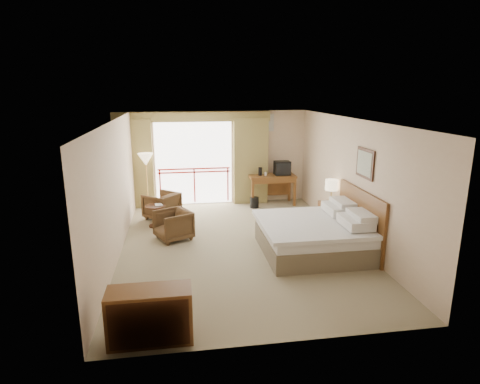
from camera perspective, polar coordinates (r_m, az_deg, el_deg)
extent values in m
plane|color=gray|center=(8.80, -0.11, -7.59)|extent=(7.00, 7.00, 0.00)
plane|color=white|center=(8.18, -0.12, 10.22)|extent=(7.00, 7.00, 0.00)
plane|color=beige|center=(11.79, -2.71, 4.91)|extent=(5.00, 0.00, 5.00)
plane|color=beige|center=(5.12, 5.93, -8.09)|extent=(5.00, 0.00, 5.00)
plane|color=beige|center=(8.39, -17.23, 0.33)|extent=(0.00, 7.00, 7.00)
plane|color=beige|center=(9.10, 15.65, 1.52)|extent=(0.00, 7.00, 7.00)
plane|color=white|center=(11.74, -6.58, 4.04)|extent=(2.40, 0.00, 2.40)
cube|color=red|center=(11.77, -6.55, 2.83)|extent=(2.09, 0.03, 0.04)
cube|color=red|center=(11.75, -6.56, 3.31)|extent=(2.09, 0.03, 0.04)
cube|color=red|center=(11.86, -11.27, 0.75)|extent=(0.04, 0.03, 1.00)
cube|color=red|center=(11.86, -6.49, 0.94)|extent=(0.04, 0.03, 1.00)
cube|color=red|center=(11.93, -1.74, 1.11)|extent=(0.04, 0.03, 1.00)
cube|color=olive|center=(11.66, -14.71, 3.84)|extent=(1.00, 0.26, 2.50)
cube|color=olive|center=(11.78, 1.50, 4.42)|extent=(1.00, 0.26, 2.50)
cube|color=olive|center=(11.48, -6.76, 10.60)|extent=(4.40, 0.22, 0.28)
cube|color=silver|center=(11.85, 3.60, 9.82)|extent=(0.50, 0.04, 0.50)
cube|color=brown|center=(8.52, 10.28, -7.16)|extent=(2.05, 2.00, 0.40)
cube|color=white|center=(8.42, 10.37, -5.26)|extent=(2.01, 1.96, 0.22)
cube|color=white|center=(8.36, 10.09, -4.44)|extent=(2.09, 2.06, 0.08)
cube|color=white|center=(8.19, 16.13, -4.09)|extent=(0.50, 0.75, 0.18)
cube|color=white|center=(8.97, 13.75, -2.31)|extent=(0.50, 0.75, 0.18)
cube|color=white|center=(8.21, 17.02, -3.23)|extent=(0.40, 0.70, 0.14)
cube|color=white|center=(8.99, 14.56, -1.53)|extent=(0.40, 0.70, 0.14)
cube|color=#5A3114|center=(8.74, 16.70, -3.85)|extent=(0.06, 2.10, 1.30)
cube|color=black|center=(8.46, 17.38, 3.90)|extent=(0.03, 0.72, 0.60)
cube|color=silver|center=(8.46, 17.25, 3.90)|extent=(0.01, 0.60, 0.48)
cube|color=#5A3114|center=(9.91, 12.77, -3.37)|extent=(0.48, 0.57, 0.66)
cylinder|color=tan|center=(9.85, 12.78, -1.24)|extent=(0.13, 0.13, 0.04)
cylinder|color=tan|center=(9.81, 12.84, -0.33)|extent=(0.03, 0.03, 0.32)
cylinder|color=#FFE5B2|center=(9.75, 12.91, 0.99)|extent=(0.31, 0.31, 0.25)
cube|color=black|center=(9.65, 12.94, -1.55)|extent=(0.20, 0.17, 0.08)
cube|color=#5A3114|center=(11.69, 4.56, 2.30)|extent=(1.34, 0.65, 0.06)
cube|color=#5A3114|center=(11.40, 1.83, -0.24)|extent=(0.07, 0.07, 0.83)
cube|color=#5A3114|center=(11.68, 7.77, 0.00)|extent=(0.07, 0.07, 0.83)
cube|color=#5A3114|center=(11.93, 1.33, 0.44)|extent=(0.07, 0.07, 0.83)
cube|color=#5A3114|center=(12.20, 7.03, 0.65)|extent=(0.07, 0.07, 0.83)
cube|color=#5A3114|center=(12.03, 4.22, 0.96)|extent=(1.23, 0.03, 0.62)
cube|color=#5A3114|center=(11.43, 4.89, 1.55)|extent=(1.23, 0.03, 0.13)
cube|color=black|center=(11.71, 6.01, 3.42)|extent=(0.44, 0.34, 0.40)
cube|color=black|center=(11.55, 6.23, 3.25)|extent=(0.40, 0.02, 0.32)
cylinder|color=black|center=(11.58, 2.89, 2.94)|extent=(0.14, 0.14, 0.24)
cylinder|color=white|center=(11.58, 3.66, 2.57)|extent=(0.07, 0.07, 0.10)
cylinder|color=black|center=(11.47, 2.06, -1.49)|extent=(0.25, 0.25, 0.31)
imported|color=#412C19|center=(10.75, -10.98, -3.72)|extent=(1.07, 1.07, 0.70)
imported|color=#412C19|center=(9.28, -9.39, -6.61)|extent=(0.97, 0.96, 0.67)
cylinder|color=black|center=(10.02, -11.98, -2.00)|extent=(0.49, 0.49, 0.04)
cylinder|color=black|center=(10.10, -11.90, -3.38)|extent=(0.06, 0.06, 0.49)
cylinder|color=black|center=(10.17, -11.83, -4.70)|extent=(0.35, 0.35, 0.03)
imported|color=white|center=(10.02, -11.98, -1.89)|extent=(0.21, 0.26, 0.02)
cylinder|color=tan|center=(11.48, -12.86, -2.57)|extent=(0.26, 0.26, 0.03)
cylinder|color=tan|center=(11.30, -13.06, 0.79)|extent=(0.03, 0.03, 1.41)
cone|color=#FFE5B2|center=(11.15, -13.28, 4.54)|extent=(0.41, 0.41, 0.33)
cube|color=#5A3114|center=(5.73, -12.66, -16.70)|extent=(1.12, 0.47, 0.75)
cube|color=black|center=(5.53, -12.81, -17.95)|extent=(1.03, 0.02, 0.65)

